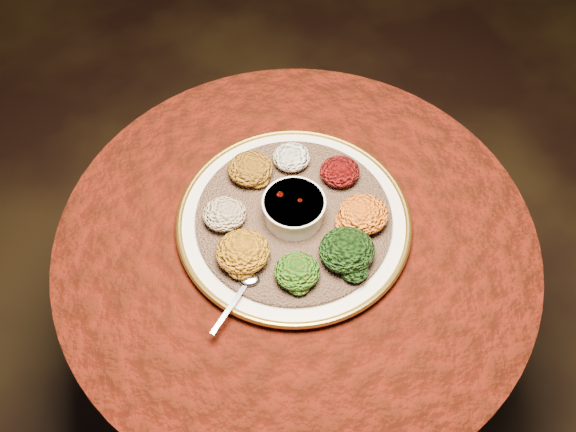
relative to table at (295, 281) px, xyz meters
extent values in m
plane|color=black|center=(0.00, 0.00, -0.55)|extent=(4.00, 4.00, 0.00)
cylinder|color=black|center=(0.00, 0.00, -0.53)|extent=(0.44, 0.44, 0.04)
cylinder|color=black|center=(0.00, 0.00, -0.21)|extent=(0.12, 0.12, 0.68)
cylinder|color=black|center=(0.00, 0.00, 0.15)|extent=(0.80, 0.80, 0.04)
cylinder|color=#390B04|center=(0.00, 0.00, 0.00)|extent=(0.93, 0.93, 0.34)
cylinder|color=#390B04|center=(0.00, 0.00, 0.17)|extent=(0.96, 0.96, 0.01)
cylinder|color=silver|center=(0.00, 0.03, 0.19)|extent=(0.49, 0.49, 0.02)
torus|color=#BD8B2F|center=(0.00, 0.03, 0.20)|extent=(0.47, 0.47, 0.01)
cylinder|color=brown|center=(0.00, 0.03, 0.20)|extent=(0.45, 0.45, 0.01)
cylinder|color=white|center=(0.00, 0.03, 0.23)|extent=(0.12, 0.12, 0.05)
cylinder|color=white|center=(0.00, 0.03, 0.26)|extent=(0.12, 0.12, 0.01)
cylinder|color=#510404|center=(0.00, 0.03, 0.25)|extent=(0.10, 0.10, 0.01)
ellipsoid|color=silver|center=(-0.10, -0.09, 0.21)|extent=(0.04, 0.03, 0.01)
cube|color=silver|center=(-0.15, -0.15, 0.21)|extent=(0.08, 0.09, 0.00)
ellipsoid|color=white|center=(0.02, 0.17, 0.23)|extent=(0.08, 0.07, 0.04)
ellipsoid|color=black|center=(0.11, 0.11, 0.23)|extent=(0.08, 0.08, 0.04)
ellipsoid|color=orange|center=(0.13, 0.00, 0.23)|extent=(0.10, 0.09, 0.05)
ellipsoid|color=black|center=(0.08, -0.07, 0.23)|extent=(0.11, 0.10, 0.05)
ellipsoid|color=#AC270B|center=(-0.02, -0.10, 0.23)|extent=(0.08, 0.08, 0.04)
ellipsoid|color=#BC6610|center=(-0.11, -0.04, 0.23)|extent=(0.10, 0.10, 0.05)
ellipsoid|color=maroon|center=(-0.13, 0.05, 0.23)|extent=(0.09, 0.08, 0.04)
ellipsoid|color=brown|center=(-0.07, 0.15, 0.23)|extent=(0.09, 0.09, 0.04)
camera|label=1|loc=(-0.13, -0.66, 1.26)|focal=40.00mm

